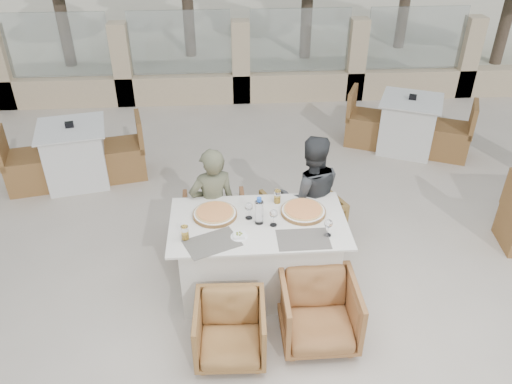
{
  "coord_description": "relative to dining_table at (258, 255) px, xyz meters",
  "views": [
    {
      "loc": [
        -0.32,
        -3.58,
        3.41
      ],
      "look_at": [
        -0.05,
        0.35,
        0.9
      ],
      "focal_mm": 35.0,
      "sensor_mm": 36.0,
      "label": 1
    }
  ],
  "objects": [
    {
      "name": "wine_glass_centre",
      "position": [
        -0.08,
        0.07,
        0.48
      ],
      "size": [
        0.09,
        0.09,
        0.18
      ],
      "primitive_type": null,
      "rotation": [
        0.0,
        0.0,
        -0.23
      ],
      "color": "white",
      "rests_on": "dining_table"
    },
    {
      "name": "placemat_near_right",
      "position": [
        0.37,
        -0.28,
        0.39
      ],
      "size": [
        0.45,
        0.3,
        0.0
      ],
      "primitive_type": "cube",
      "rotation": [
        0.0,
        0.0,
        0.01
      ],
      "color": "#605A52",
      "rests_on": "dining_table"
    },
    {
      "name": "armchair_far_right",
      "position": [
        0.51,
        0.62,
        -0.07
      ],
      "size": [
        0.9,
        0.91,
        0.64
      ],
      "primitive_type": "imported",
      "rotation": [
        0.0,
        0.0,
        3.55
      ],
      "color": "brown",
      "rests_on": "ground"
    },
    {
      "name": "water_bottle",
      "position": [
        0.01,
        -0.01,
        0.52
      ],
      "size": [
        0.1,
        0.1,
        0.27
      ],
      "primitive_type": "cylinder",
      "rotation": [
        0.0,
        0.0,
        0.35
      ],
      "color": "#ABC2E1",
      "rests_on": "dining_table"
    },
    {
      "name": "diner_left",
      "position": [
        -0.41,
        0.47,
        0.25
      ],
      "size": [
        0.53,
        0.42,
        1.28
      ],
      "primitive_type": "imported",
      "rotation": [
        0.0,
        0.0,
        3.4
      ],
      "color": "#585941",
      "rests_on": "ground"
    },
    {
      "name": "armchair_near_right",
      "position": [
        0.46,
        -0.67,
        -0.09
      ],
      "size": [
        0.64,
        0.65,
        0.59
      ],
      "primitive_type": "imported",
      "rotation": [
        0.0,
        0.0,
        0.0
      ],
      "color": "#976336",
      "rests_on": "ground"
    },
    {
      "name": "bg_table_a",
      "position": [
        -2.18,
        2.15,
        0.0
      ],
      "size": [
        1.77,
        1.14,
        0.77
      ],
      "primitive_type": null,
      "rotation": [
        0.0,
        0.0,
        0.2
      ],
      "color": "silver",
      "rests_on": "ground"
    },
    {
      "name": "wine_glass_near",
      "position": [
        0.13,
        -0.06,
        0.48
      ],
      "size": [
        0.08,
        0.08,
        0.18
      ],
      "primitive_type": null,
      "rotation": [
        0.0,
        0.0,
        0.04
      ],
      "color": "white",
      "rests_on": "dining_table"
    },
    {
      "name": "beer_glass_left",
      "position": [
        -0.64,
        -0.2,
        0.45
      ],
      "size": [
        0.07,
        0.07,
        0.13
      ],
      "primitive_type": "cylinder",
      "rotation": [
        0.0,
        0.0,
        -0.04
      ],
      "color": "gold",
      "rests_on": "dining_table"
    },
    {
      "name": "beer_glass_right",
      "position": [
        0.2,
        0.31,
        0.45
      ],
      "size": [
        0.08,
        0.08,
        0.13
      ],
      "primitive_type": "cylinder",
      "rotation": [
        0.0,
        0.0,
        -0.24
      ],
      "color": "gold",
      "rests_on": "dining_table"
    },
    {
      "name": "ground",
      "position": [
        0.05,
        -0.05,
        -0.39
      ],
      "size": [
        80.0,
        80.0,
        0.0
      ],
      "primitive_type": "plane",
      "color": "#BFB3A3",
      "rests_on": "ground"
    },
    {
      "name": "diner_right",
      "position": [
        0.56,
        0.54,
        0.28
      ],
      "size": [
        0.66,
        0.52,
        1.33
      ],
      "primitive_type": "imported",
      "rotation": [
        0.0,
        0.0,
        3.17
      ],
      "color": "#313336",
      "rests_on": "ground"
    },
    {
      "name": "perimeter_wall_far",
      "position": [
        0.05,
        4.75,
        0.42
      ],
      "size": [
        10.0,
        0.34,
        1.6
      ],
      "primitive_type": null,
      "color": "beige",
      "rests_on": "ground"
    },
    {
      "name": "olive_dish",
      "position": [
        -0.18,
        -0.21,
        0.41
      ],
      "size": [
        0.13,
        0.13,
        0.04
      ],
      "primitive_type": null,
      "rotation": [
        0.0,
        0.0,
        0.25
      ],
      "color": "white",
      "rests_on": "dining_table"
    },
    {
      "name": "dining_table",
      "position": [
        0.0,
        0.0,
        0.0
      ],
      "size": [
        1.6,
        0.9,
        0.77
      ],
      "primitive_type": null,
      "color": "silver",
      "rests_on": "ground"
    },
    {
      "name": "pizza_right",
      "position": [
        0.42,
        0.11,
        0.41
      ],
      "size": [
        0.49,
        0.49,
        0.05
      ],
      "primitive_type": "cylinder",
      "rotation": [
        0.0,
        0.0,
        -0.21
      ],
      "color": "#D2451C",
      "rests_on": "dining_table"
    },
    {
      "name": "armchair_near_left",
      "position": [
        -0.29,
        -0.79,
        -0.12
      ],
      "size": [
        0.59,
        0.61,
        0.53
      ],
      "primitive_type": "imported",
      "rotation": [
        0.0,
        0.0,
        -0.04
      ],
      "color": "olive",
      "rests_on": "ground"
    },
    {
      "name": "placemat_near_left",
      "position": [
        -0.41,
        -0.28,
        0.39
      ],
      "size": [
        0.53,
        0.45,
        0.0
      ],
      "primitive_type": "cube",
      "rotation": [
        0.0,
        0.0,
        0.41
      ],
      "color": "#5E5A51",
      "rests_on": "dining_table"
    },
    {
      "name": "pizza_left",
      "position": [
        -0.39,
        0.13,
        0.41
      ],
      "size": [
        0.5,
        0.5,
        0.05
      ],
      "primitive_type": "cylinder",
      "rotation": [
        0.0,
        0.0,
        0.26
      ],
      "color": "#C5471A",
      "rests_on": "dining_table"
    },
    {
      "name": "wine_glass_corner",
      "position": [
        0.58,
        -0.24,
        0.48
      ],
      "size": [
        0.1,
        0.1,
        0.18
      ],
      "primitive_type": null,
      "rotation": [
        0.0,
        0.0,
        0.3
      ],
      "color": "white",
      "rests_on": "dining_table"
    },
    {
      "name": "bg_table_b",
      "position": [
        2.35,
        2.74,
        0.0
      ],
      "size": [
        1.83,
        1.42,
        0.77
      ],
      "primitive_type": null,
      "rotation": [
        0.0,
        0.0,
        -0.42
      ],
      "color": "silver",
      "rests_on": "ground"
    },
    {
      "name": "armchair_far_left",
      "position": [
        -0.41,
        0.6,
        -0.08
      ],
      "size": [
        0.67,
        0.69,
        0.61
      ],
      "primitive_type": "imported",
      "rotation": [
        0.0,
        0.0,
        3.17
      ],
      "color": "brown",
      "rests_on": "ground"
    }
  ]
}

